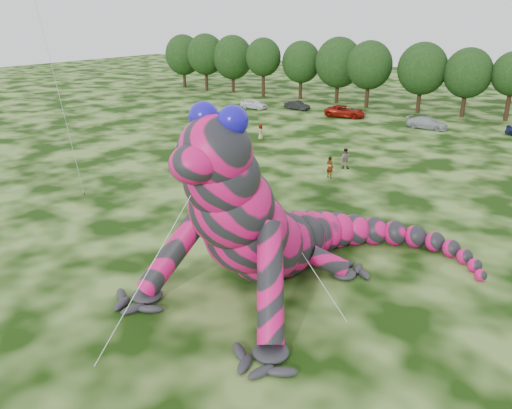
{
  "coord_description": "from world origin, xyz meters",
  "views": [
    {
      "loc": [
        8.89,
        -13.87,
        12.78
      ],
      "look_at": [
        -3.66,
        5.46,
        4.0
      ],
      "focal_mm": 35.0,
      "sensor_mm": 36.0,
      "label": 1
    }
  ],
  "objects_px": {
    "tree_5": "(338,70)",
    "tree_6": "(369,75)",
    "tree_7": "(421,78)",
    "spectator_0": "(330,167)",
    "inflatable_gecko": "(280,187)",
    "tree_3": "(263,68)",
    "car_2": "(345,111)",
    "spectator_4": "(261,132)",
    "car_3": "(427,123)",
    "tree_4": "(301,70)",
    "tree_2": "(233,64)",
    "tree_9": "(511,86)",
    "car_1": "(297,105)",
    "tree_1": "(206,62)",
    "car_0": "(254,104)",
    "spectator_1": "(345,158)",
    "tree_8": "(467,83)",
    "tree_0": "(184,61)"
  },
  "relations": [
    {
      "from": "tree_1",
      "to": "tree_5",
      "type": "bearing_deg",
      "value": 0.87
    },
    {
      "from": "tree_0",
      "to": "tree_6",
      "type": "distance_m",
      "value": 37.09
    },
    {
      "from": "car_2",
      "to": "spectator_0",
      "type": "relative_size",
      "value": 2.93
    },
    {
      "from": "car_0",
      "to": "spectator_4",
      "type": "bearing_deg",
      "value": -143.7
    },
    {
      "from": "tree_8",
      "to": "car_0",
      "type": "height_order",
      "value": "tree_8"
    },
    {
      "from": "tree_8",
      "to": "car_3",
      "type": "xyz_separation_m",
      "value": [
        -1.87,
        -10.13,
        -3.78
      ]
    },
    {
      "from": "car_1",
      "to": "spectator_1",
      "type": "relative_size",
      "value": 2.06
    },
    {
      "from": "tree_9",
      "to": "tree_2",
      "type": "bearing_deg",
      "value": 178.16
    },
    {
      "from": "tree_3",
      "to": "car_0",
      "type": "relative_size",
      "value": 2.3
    },
    {
      "from": "tree_3",
      "to": "spectator_0",
      "type": "bearing_deg",
      "value": -50.57
    },
    {
      "from": "tree_6",
      "to": "tree_2",
      "type": "bearing_deg",
      "value": 175.33
    },
    {
      "from": "tree_7",
      "to": "car_0",
      "type": "relative_size",
      "value": 2.31
    },
    {
      "from": "tree_1",
      "to": "tree_6",
      "type": "distance_m",
      "value": 30.83
    },
    {
      "from": "tree_1",
      "to": "car_0",
      "type": "relative_size",
      "value": 2.39
    },
    {
      "from": "inflatable_gecko",
      "to": "tree_1",
      "type": "relative_size",
      "value": 1.95
    },
    {
      "from": "tree_1",
      "to": "tree_8",
      "type": "bearing_deg",
      "value": -1.38
    },
    {
      "from": "tree_3",
      "to": "tree_9",
      "type": "xyz_separation_m",
      "value": [
        36.78,
        0.28,
        -0.38
      ]
    },
    {
      "from": "car_2",
      "to": "spectator_4",
      "type": "height_order",
      "value": "spectator_4"
    },
    {
      "from": "car_3",
      "to": "car_2",
      "type": "bearing_deg",
      "value": 86.04
    },
    {
      "from": "tree_6",
      "to": "car_3",
      "type": "bearing_deg",
      "value": -40.58
    },
    {
      "from": "tree_0",
      "to": "tree_8",
      "type": "xyz_separation_m",
      "value": [
        50.34,
        -2.25,
        -0.28
      ]
    },
    {
      "from": "tree_1",
      "to": "tree_5",
      "type": "relative_size",
      "value": 1.0
    },
    {
      "from": "inflatable_gecko",
      "to": "spectator_1",
      "type": "distance_m",
      "value": 20.6
    },
    {
      "from": "car_1",
      "to": "spectator_4",
      "type": "relative_size",
      "value": 2.25
    },
    {
      "from": "tree_6",
      "to": "car_2",
      "type": "height_order",
      "value": "tree_6"
    },
    {
      "from": "tree_2",
      "to": "car_3",
      "type": "distance_m",
      "value": 39.02
    },
    {
      "from": "tree_5",
      "to": "car_1",
      "type": "relative_size",
      "value": 2.59
    },
    {
      "from": "tree_3",
      "to": "tree_7",
      "type": "bearing_deg",
      "value": -0.59
    },
    {
      "from": "tree_4",
      "to": "tree_5",
      "type": "xyz_separation_m",
      "value": [
        6.52,
        -0.28,
        0.37
      ]
    },
    {
      "from": "tree_7",
      "to": "spectator_0",
      "type": "xyz_separation_m",
      "value": [
        2.44,
        -33.88,
        -3.81
      ]
    },
    {
      "from": "tree_7",
      "to": "tree_6",
      "type": "bearing_deg",
      "value": -179.08
    },
    {
      "from": "tree_9",
      "to": "spectator_1",
      "type": "distance_m",
      "value": 32.62
    },
    {
      "from": "tree_6",
      "to": "spectator_0",
      "type": "height_order",
      "value": "tree_6"
    },
    {
      "from": "tree_3",
      "to": "tree_5",
      "type": "relative_size",
      "value": 0.96
    },
    {
      "from": "tree_7",
      "to": "spectator_4",
      "type": "distance_m",
      "value": 27.61
    },
    {
      "from": "tree_0",
      "to": "spectator_4",
      "type": "distance_m",
      "value": 44.79
    },
    {
      "from": "tree_5",
      "to": "tree_7",
      "type": "distance_m",
      "value": 13.15
    },
    {
      "from": "tree_5",
      "to": "tree_6",
      "type": "height_order",
      "value": "tree_5"
    },
    {
      "from": "tree_5",
      "to": "tree_9",
      "type": "xyz_separation_m",
      "value": [
        24.19,
        -1.09,
        -0.56
      ]
    },
    {
      "from": "tree_7",
      "to": "spectator_1",
      "type": "distance_m",
      "value": 31.02
    },
    {
      "from": "car_3",
      "to": "tree_4",
      "type": "bearing_deg",
      "value": 66.64
    },
    {
      "from": "car_3",
      "to": "spectator_1",
      "type": "height_order",
      "value": "spectator_1"
    },
    {
      "from": "inflatable_gecko",
      "to": "tree_3",
      "type": "height_order",
      "value": "inflatable_gecko"
    },
    {
      "from": "inflatable_gecko",
      "to": "tree_9",
      "type": "xyz_separation_m",
      "value": [
        3.93,
        50.89,
        -0.44
      ]
    },
    {
      "from": "tree_0",
      "to": "spectator_0",
      "type": "xyz_separation_m",
      "value": [
        46.91,
        -36.31,
        -3.83
      ]
    },
    {
      "from": "tree_9",
      "to": "tree_4",
      "type": "bearing_deg",
      "value": 177.45
    },
    {
      "from": "tree_6",
      "to": "tree_7",
      "type": "xyz_separation_m",
      "value": [
        7.48,
        0.12,
        -0.01
      ]
    },
    {
      "from": "inflatable_gecko",
      "to": "spectator_4",
      "type": "xyz_separation_m",
      "value": [
        -16.94,
        24.8,
        -3.94
      ]
    },
    {
      "from": "tree_7",
      "to": "spectator_4",
      "type": "bearing_deg",
      "value": -110.84
    },
    {
      "from": "tree_3",
      "to": "spectator_4",
      "type": "xyz_separation_m",
      "value": [
        15.91,
        -25.81,
        -3.88
      ]
    }
  ]
}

